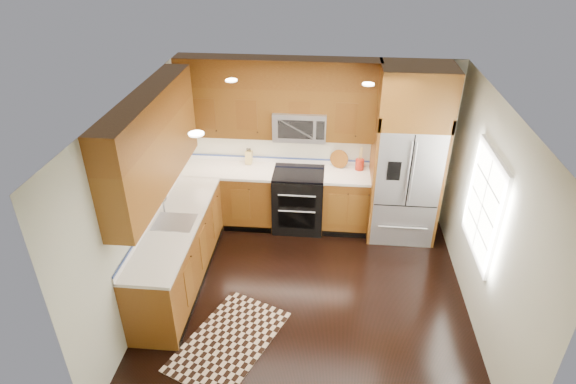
# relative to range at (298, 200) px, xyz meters

# --- Properties ---
(ground) EXTENTS (4.00, 4.00, 0.00)m
(ground) POSITION_rel_range_xyz_m (0.25, -1.67, -0.47)
(ground) COLOR black
(ground) RESTS_ON ground
(wall_back) EXTENTS (4.00, 0.02, 2.60)m
(wall_back) POSITION_rel_range_xyz_m (0.25, 0.33, 0.83)
(wall_back) COLOR #B5B9A6
(wall_back) RESTS_ON ground
(wall_left) EXTENTS (0.02, 4.00, 2.60)m
(wall_left) POSITION_rel_range_xyz_m (-1.75, -1.67, 0.83)
(wall_left) COLOR #B5B9A6
(wall_left) RESTS_ON ground
(wall_right) EXTENTS (0.02, 4.00, 2.60)m
(wall_right) POSITION_rel_range_xyz_m (2.25, -1.67, 0.83)
(wall_right) COLOR #B5B9A6
(wall_right) RESTS_ON ground
(window) EXTENTS (0.04, 1.10, 1.30)m
(window) POSITION_rel_range_xyz_m (2.23, -1.47, 0.93)
(window) COLOR white
(window) RESTS_ON ground
(base_cabinets) EXTENTS (2.85, 3.00, 0.90)m
(base_cabinets) POSITION_rel_range_xyz_m (-0.98, -0.77, -0.02)
(base_cabinets) COLOR brown
(base_cabinets) RESTS_ON ground
(countertop) EXTENTS (2.86, 3.01, 0.04)m
(countertop) POSITION_rel_range_xyz_m (-0.84, -0.65, 0.45)
(countertop) COLOR silver
(countertop) RESTS_ON base_cabinets
(upper_cabinets) EXTENTS (2.85, 3.00, 1.15)m
(upper_cabinets) POSITION_rel_range_xyz_m (-0.90, -0.58, 1.56)
(upper_cabinets) COLOR brown
(upper_cabinets) RESTS_ON ground
(range) EXTENTS (0.76, 0.67, 0.95)m
(range) POSITION_rel_range_xyz_m (0.00, 0.00, 0.00)
(range) COLOR black
(range) RESTS_ON ground
(microwave) EXTENTS (0.76, 0.40, 0.42)m
(microwave) POSITION_rel_range_xyz_m (-0.00, 0.13, 1.19)
(microwave) COLOR #B2B2B7
(microwave) RESTS_ON ground
(refrigerator) EXTENTS (0.98, 0.75, 2.60)m
(refrigerator) POSITION_rel_range_xyz_m (1.55, -0.04, 0.83)
(refrigerator) COLOR #B2B2B7
(refrigerator) RESTS_ON ground
(sink_faucet) EXTENTS (0.54, 0.44, 0.37)m
(sink_faucet) POSITION_rel_range_xyz_m (-1.48, -1.44, 0.52)
(sink_faucet) COLOR #B2B2B7
(sink_faucet) RESTS_ON countertop
(rug) EXTENTS (1.35, 1.66, 0.01)m
(rug) POSITION_rel_range_xyz_m (-0.61, -2.46, -0.46)
(rug) COLOR black
(rug) RESTS_ON ground
(knife_block) EXTENTS (0.10, 0.13, 0.25)m
(knife_block) POSITION_rel_range_xyz_m (-0.79, 0.25, 0.57)
(knife_block) COLOR tan
(knife_block) RESTS_ON countertop
(utensil_crock) EXTENTS (0.16, 0.16, 0.36)m
(utensil_crock) POSITION_rel_range_xyz_m (0.90, 0.20, 0.59)
(utensil_crock) COLOR #A42514
(utensil_crock) RESTS_ON countertop
(cutting_board) EXTENTS (0.36, 0.36, 0.02)m
(cutting_board) POSITION_rel_range_xyz_m (0.59, 0.24, 0.48)
(cutting_board) COLOR brown
(cutting_board) RESTS_ON countertop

